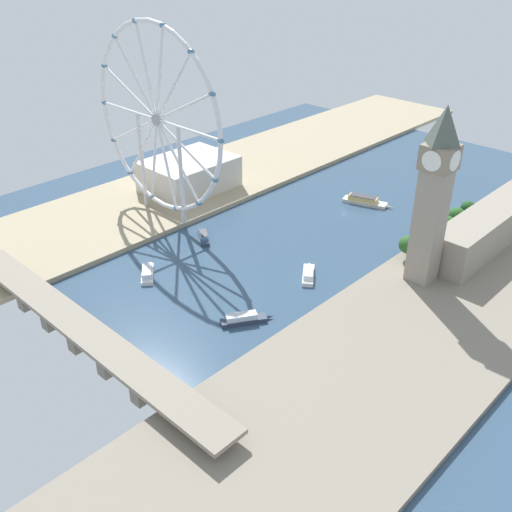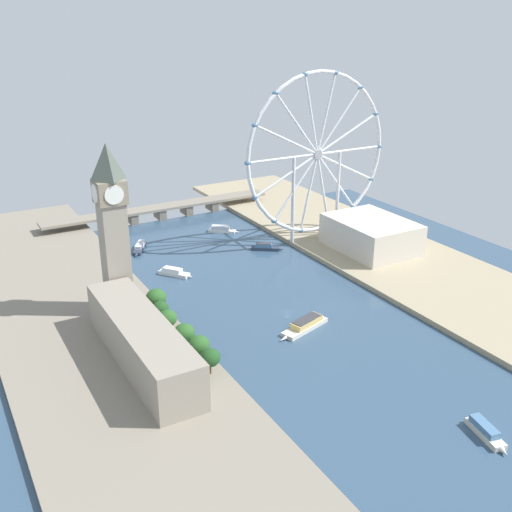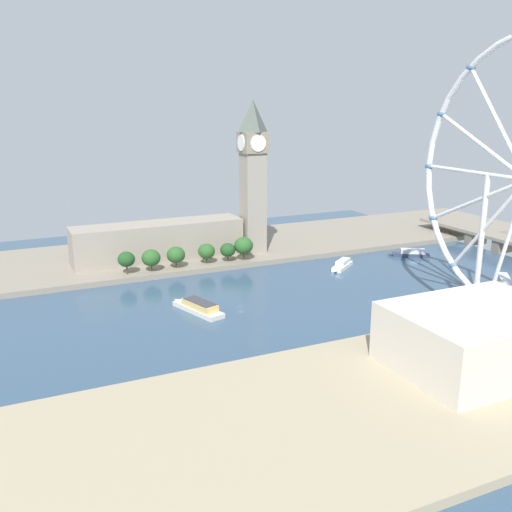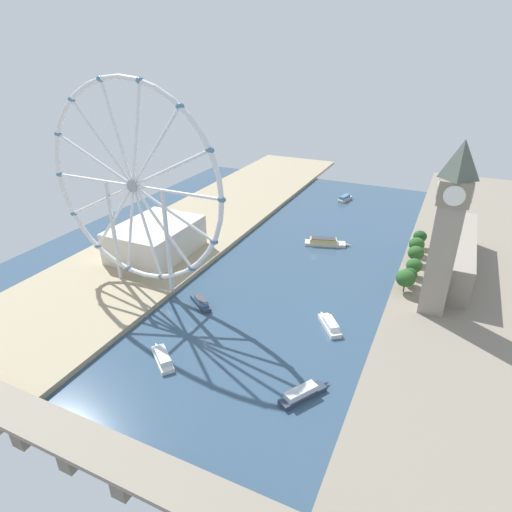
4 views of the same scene
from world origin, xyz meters
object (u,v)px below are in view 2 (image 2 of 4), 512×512
(ferris_wheel, at_px, (317,155))
(tour_boat_0, at_px, (486,432))
(tour_boat_4, at_px, (222,229))
(tour_boat_5, at_px, (174,272))
(river_bridge, at_px, (160,210))
(riverside_hall, at_px, (371,235))
(clock_tower, at_px, (113,227))
(tour_boat_3, at_px, (265,247))
(tour_boat_2, at_px, (140,248))
(parliament_block, at_px, (142,341))
(tour_boat_1, at_px, (305,325))

(ferris_wheel, height_order, tour_boat_0, ferris_wheel)
(tour_boat_4, height_order, tour_boat_5, tour_boat_4)
(river_bridge, distance_m, tour_boat_4, 62.58)
(riverside_hall, distance_m, river_bridge, 175.57)
(clock_tower, distance_m, river_bridge, 176.37)
(tour_boat_3, bearing_deg, ferris_wheel, 31.87)
(ferris_wheel, relative_size, tour_boat_4, 5.55)
(tour_boat_2, bearing_deg, clock_tower, 6.29)
(parliament_block, xyz_separation_m, tour_boat_0, (99.24, -113.39, -11.76))
(parliament_block, relative_size, tour_boat_0, 4.33)
(tour_boat_2, bearing_deg, riverside_hall, 90.27)
(clock_tower, bearing_deg, riverside_hall, 1.59)
(tour_boat_0, xyz_separation_m, tour_boat_4, (17.80, 266.18, -0.07))
(parliament_block, height_order, tour_boat_2, parliament_block)
(river_bridge, xyz_separation_m, tour_boat_2, (-38.92, -61.61, -5.03))
(parliament_block, relative_size, tour_boat_1, 2.89)
(clock_tower, height_order, riverside_hall, clock_tower)
(ferris_wheel, bearing_deg, tour_boat_0, -107.45)
(ferris_wheel, xyz_separation_m, river_bridge, (-78.02, 107.06, -56.64))
(ferris_wheel, xyz_separation_m, tour_boat_5, (-112.83, -7.65, -61.74))
(tour_boat_3, xyz_separation_m, tour_boat_5, (-72.80, -9.93, -0.01))
(ferris_wheel, bearing_deg, clock_tower, -164.77)
(clock_tower, relative_size, tour_boat_4, 4.33)
(river_bridge, height_order, tour_boat_0, river_bridge)
(riverside_hall, relative_size, tour_boat_1, 1.72)
(tour_boat_4, bearing_deg, tour_boat_3, -39.87)
(tour_boat_2, bearing_deg, tour_boat_4, 126.84)
(river_bridge, distance_m, tour_boat_5, 119.99)
(ferris_wheel, height_order, tour_boat_1, ferris_wheel)
(tour_boat_1, xyz_separation_m, tour_boat_2, (-36.86, 152.60, -0.23))
(tour_boat_4, bearing_deg, clock_tower, -100.09)
(parliament_block, bearing_deg, tour_boat_0, -48.81)
(parliament_block, height_order, tour_boat_4, parliament_block)
(tour_boat_0, height_order, tour_boat_3, tour_boat_0)
(clock_tower, height_order, river_bridge, clock_tower)
(clock_tower, relative_size, tour_boat_1, 2.65)
(clock_tower, bearing_deg, tour_boat_2, 64.57)
(clock_tower, xyz_separation_m, riverside_hall, (179.27, 4.96, -37.11))
(riverside_hall, distance_m, tour_boat_0, 197.23)
(parliament_block, distance_m, riverside_hall, 197.18)
(ferris_wheel, height_order, riverside_hall, ferris_wheel)
(tour_boat_3, height_order, tour_boat_4, tour_boat_4)
(parliament_block, bearing_deg, clock_tower, 82.55)
(tour_boat_1, height_order, tour_boat_2, tour_boat_1)
(ferris_wheel, bearing_deg, parliament_block, -148.72)
(ferris_wheel, bearing_deg, tour_boat_3, 176.74)
(clock_tower, height_order, tour_boat_3, clock_tower)
(tour_boat_5, bearing_deg, parliament_block, -66.91)
(clock_tower, xyz_separation_m, tour_boat_0, (91.65, -171.37, -48.54))
(ferris_wheel, relative_size, river_bridge, 0.62)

